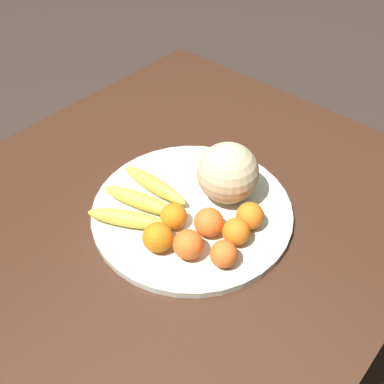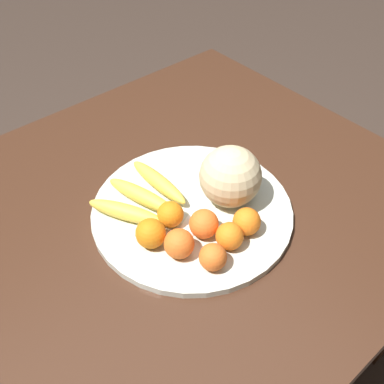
{
  "view_description": "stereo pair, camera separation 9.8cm",
  "coord_description": "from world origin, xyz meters",
  "px_view_note": "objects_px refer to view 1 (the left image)",
  "views": [
    {
      "loc": [
        -0.48,
        -0.52,
        1.49
      ],
      "look_at": [
        0.05,
        -0.05,
        0.81
      ],
      "focal_mm": 42.0,
      "sensor_mm": 36.0,
      "label": 1
    },
    {
      "loc": [
        -0.41,
        -0.59,
        1.49
      ],
      "look_at": [
        0.05,
        -0.05,
        0.81
      ],
      "focal_mm": 42.0,
      "sensor_mm": 36.0,
      "label": 2
    }
  ],
  "objects_px": {
    "orange_top_small": "(158,237)",
    "orange_side_extra": "(236,232)",
    "orange_front_left": "(224,254)",
    "orange_mid_center": "(174,216)",
    "banana_bunch": "(142,202)",
    "produce_tag": "(192,230)",
    "orange_back_left": "(209,222)",
    "kitchen_table": "(162,242)",
    "fruit_bowl": "(192,210)",
    "melon": "(228,173)",
    "orange_back_right": "(188,245)",
    "orange_front_right": "(250,216)"
  },
  "relations": [
    {
      "from": "melon",
      "to": "orange_front_left",
      "type": "xyz_separation_m",
      "value": [
        -0.16,
        -0.12,
        -0.04
      ]
    },
    {
      "from": "orange_mid_center",
      "to": "produce_tag",
      "type": "relative_size",
      "value": 0.61
    },
    {
      "from": "orange_back_left",
      "to": "produce_tag",
      "type": "xyz_separation_m",
      "value": [
        -0.02,
        0.03,
        -0.03
      ]
    },
    {
      "from": "melon",
      "to": "banana_bunch",
      "type": "height_order",
      "value": "melon"
    },
    {
      "from": "melon",
      "to": "orange_front_left",
      "type": "relative_size",
      "value": 2.47
    },
    {
      "from": "orange_front_right",
      "to": "orange_back_right",
      "type": "relative_size",
      "value": 0.96
    },
    {
      "from": "orange_back_left",
      "to": "produce_tag",
      "type": "bearing_deg",
      "value": 123.84
    },
    {
      "from": "kitchen_table",
      "to": "orange_side_extra",
      "type": "distance_m",
      "value": 0.24
    },
    {
      "from": "fruit_bowl",
      "to": "melon",
      "type": "xyz_separation_m",
      "value": [
        0.08,
        -0.03,
        0.08
      ]
    },
    {
      "from": "orange_front_left",
      "to": "orange_top_small",
      "type": "xyz_separation_m",
      "value": [
        -0.06,
        0.13,
        0.0
      ]
    },
    {
      "from": "fruit_bowl",
      "to": "melon",
      "type": "relative_size",
      "value": 3.27
    },
    {
      "from": "orange_back_right",
      "to": "orange_front_right",
      "type": "bearing_deg",
      "value": -17.33
    },
    {
      "from": "orange_back_left",
      "to": "melon",
      "type": "bearing_deg",
      "value": 19.89
    },
    {
      "from": "melon",
      "to": "orange_top_small",
      "type": "xyz_separation_m",
      "value": [
        -0.22,
        0.01,
        -0.04
      ]
    },
    {
      "from": "produce_tag",
      "to": "melon",
      "type": "bearing_deg",
      "value": -18.23
    },
    {
      "from": "orange_front_left",
      "to": "orange_mid_center",
      "type": "height_order",
      "value": "orange_mid_center"
    },
    {
      "from": "orange_back_left",
      "to": "produce_tag",
      "type": "relative_size",
      "value": 0.67
    },
    {
      "from": "melon",
      "to": "banana_bunch",
      "type": "bearing_deg",
      "value": 143.15
    },
    {
      "from": "orange_mid_center",
      "to": "banana_bunch",
      "type": "bearing_deg",
      "value": 94.8
    },
    {
      "from": "fruit_bowl",
      "to": "melon",
      "type": "bearing_deg",
      "value": -21.66
    },
    {
      "from": "orange_top_small",
      "to": "orange_side_extra",
      "type": "bearing_deg",
      "value": -42.53
    },
    {
      "from": "fruit_bowl",
      "to": "melon",
      "type": "height_order",
      "value": "melon"
    },
    {
      "from": "fruit_bowl",
      "to": "orange_front_right",
      "type": "distance_m",
      "value": 0.14
    },
    {
      "from": "orange_back_right",
      "to": "orange_top_small",
      "type": "distance_m",
      "value": 0.06
    },
    {
      "from": "banana_bunch",
      "to": "orange_back_left",
      "type": "distance_m",
      "value": 0.16
    },
    {
      "from": "orange_back_right",
      "to": "produce_tag",
      "type": "xyz_separation_m",
      "value": [
        0.05,
        0.04,
        -0.03
      ]
    },
    {
      "from": "orange_front_right",
      "to": "orange_top_small",
      "type": "distance_m",
      "value": 0.2
    },
    {
      "from": "banana_bunch",
      "to": "orange_side_extra",
      "type": "bearing_deg",
      "value": -179.41
    },
    {
      "from": "orange_mid_center",
      "to": "orange_back_left",
      "type": "bearing_deg",
      "value": -63.68
    },
    {
      "from": "fruit_bowl",
      "to": "banana_bunch",
      "type": "relative_size",
      "value": 2.13
    },
    {
      "from": "kitchen_table",
      "to": "orange_back_left",
      "type": "xyz_separation_m",
      "value": [
        0.02,
        -0.13,
        0.15
      ]
    },
    {
      "from": "fruit_bowl",
      "to": "orange_mid_center",
      "type": "height_order",
      "value": "orange_mid_center"
    },
    {
      "from": "orange_front_right",
      "to": "produce_tag",
      "type": "distance_m",
      "value": 0.13
    },
    {
      "from": "orange_top_small",
      "to": "produce_tag",
      "type": "xyz_separation_m",
      "value": [
        0.08,
        -0.02,
        -0.03
      ]
    },
    {
      "from": "produce_tag",
      "to": "orange_mid_center",
      "type": "bearing_deg",
      "value": 86.7
    },
    {
      "from": "fruit_bowl",
      "to": "orange_back_left",
      "type": "relative_size",
      "value": 7.2
    },
    {
      "from": "kitchen_table",
      "to": "orange_front_left",
      "type": "distance_m",
      "value": 0.25
    },
    {
      "from": "fruit_bowl",
      "to": "kitchen_table",
      "type": "bearing_deg",
      "value": 134.9
    },
    {
      "from": "orange_back_left",
      "to": "orange_side_extra",
      "type": "relative_size",
      "value": 1.08
    },
    {
      "from": "orange_mid_center",
      "to": "orange_back_left",
      "type": "relative_size",
      "value": 0.91
    },
    {
      "from": "orange_back_left",
      "to": "orange_back_right",
      "type": "distance_m",
      "value": 0.07
    },
    {
      "from": "melon",
      "to": "orange_front_right",
      "type": "distance_m",
      "value": 0.11
    },
    {
      "from": "kitchen_table",
      "to": "orange_mid_center",
      "type": "height_order",
      "value": "orange_mid_center"
    },
    {
      "from": "orange_side_extra",
      "to": "produce_tag",
      "type": "bearing_deg",
      "value": 113.95
    },
    {
      "from": "kitchen_table",
      "to": "orange_top_small",
      "type": "bearing_deg",
      "value": -137.43
    },
    {
      "from": "kitchen_table",
      "to": "orange_side_extra",
      "type": "relative_size",
      "value": 21.6
    },
    {
      "from": "orange_front_right",
      "to": "produce_tag",
      "type": "relative_size",
      "value": 0.64
    },
    {
      "from": "kitchen_table",
      "to": "orange_back_left",
      "type": "bearing_deg",
      "value": -81.18
    },
    {
      "from": "fruit_bowl",
      "to": "orange_side_extra",
      "type": "height_order",
      "value": "orange_side_extra"
    },
    {
      "from": "produce_tag",
      "to": "orange_back_right",
      "type": "bearing_deg",
      "value": -167.95
    }
  ]
}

